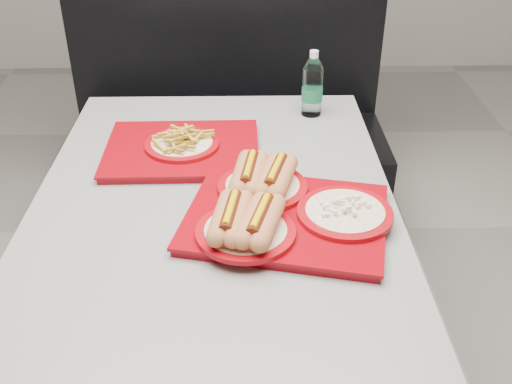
{
  "coord_description": "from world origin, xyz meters",
  "views": [
    {
      "loc": [
        0.08,
        -1.2,
        1.56
      ],
      "look_at": [
        0.1,
        -0.04,
        0.83
      ],
      "focal_mm": 42.0,
      "sensor_mm": 36.0,
      "label": 1
    }
  ],
  "objects_px": {
    "booth_bench": "(227,135)",
    "water_bottle": "(312,87)",
    "diner_table": "(215,265)",
    "tray_near": "(278,209)",
    "tray_far": "(182,146)"
  },
  "relations": [
    {
      "from": "booth_bench",
      "to": "water_bottle",
      "type": "bearing_deg",
      "value": -61.84
    },
    {
      "from": "diner_table",
      "to": "tray_near",
      "type": "relative_size",
      "value": 2.71
    },
    {
      "from": "diner_table",
      "to": "water_bottle",
      "type": "distance_m",
      "value": 0.67
    },
    {
      "from": "water_bottle",
      "to": "tray_near",
      "type": "bearing_deg",
      "value": -102.77
    },
    {
      "from": "booth_bench",
      "to": "diner_table",
      "type": "bearing_deg",
      "value": -90.0
    },
    {
      "from": "tray_near",
      "to": "water_bottle",
      "type": "xyz_separation_m",
      "value": [
        0.14,
        0.6,
        0.05
      ]
    },
    {
      "from": "booth_bench",
      "to": "tray_far",
      "type": "bearing_deg",
      "value": -96.98
    },
    {
      "from": "booth_bench",
      "to": "water_bottle",
      "type": "xyz_separation_m",
      "value": [
        0.29,
        -0.54,
        0.44
      ]
    },
    {
      "from": "diner_table",
      "to": "tray_far",
      "type": "bearing_deg",
      "value": 108.65
    },
    {
      "from": "diner_table",
      "to": "booth_bench",
      "type": "bearing_deg",
      "value": 90.0
    },
    {
      "from": "tray_near",
      "to": "tray_far",
      "type": "bearing_deg",
      "value": 126.75
    },
    {
      "from": "booth_bench",
      "to": "tray_far",
      "type": "xyz_separation_m",
      "value": [
        -0.1,
        -0.8,
        0.37
      ]
    },
    {
      "from": "booth_bench",
      "to": "tray_near",
      "type": "bearing_deg",
      "value": -82.3
    },
    {
      "from": "booth_bench",
      "to": "tray_near",
      "type": "relative_size",
      "value": 2.57
    },
    {
      "from": "water_bottle",
      "to": "booth_bench",
      "type": "bearing_deg",
      "value": 118.16
    }
  ]
}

